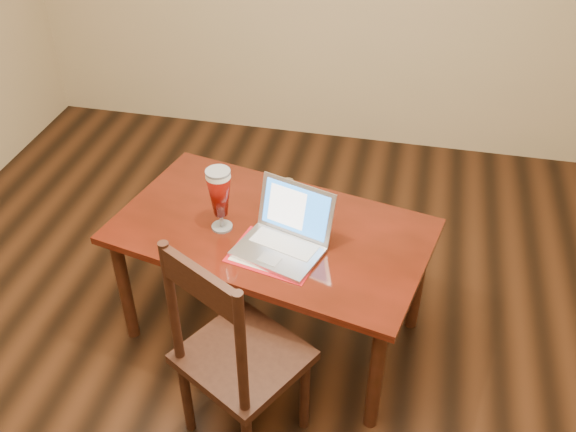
# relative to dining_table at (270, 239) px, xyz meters

# --- Properties ---
(ground) EXTENTS (5.00, 5.00, 0.00)m
(ground) POSITION_rel_dining_table_xyz_m (0.02, -0.46, -0.61)
(ground) COLOR black
(ground) RESTS_ON ground
(room_shell) EXTENTS (4.51, 5.01, 2.71)m
(room_shell) POSITION_rel_dining_table_xyz_m (0.02, -0.46, 1.15)
(room_shell) COLOR #CCB288
(room_shell) RESTS_ON ground
(dining_table) EXTENTS (1.56, 1.08, 0.98)m
(dining_table) POSITION_rel_dining_table_xyz_m (0.00, 0.00, 0.00)
(dining_table) COLOR #53150B
(dining_table) RESTS_ON ground
(dining_chair) EXTENTS (0.61, 0.60, 1.07)m
(dining_chair) POSITION_rel_dining_table_xyz_m (0.01, -0.62, -0.10)
(dining_chair) COLOR black
(dining_chair) RESTS_ON ground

